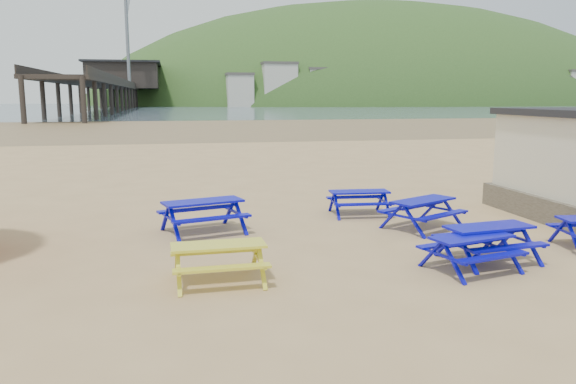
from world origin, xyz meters
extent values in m
plane|color=tan|center=(0.00, 0.00, 0.00)|extent=(400.00, 400.00, 0.00)
plane|color=olive|center=(0.00, 55.00, 0.00)|extent=(400.00, 400.00, 0.00)
plane|color=#4B5E6C|center=(0.00, 170.00, 0.01)|extent=(400.00, 400.00, 0.00)
cube|color=#0703B0|center=(-2.48, 1.51, 0.82)|extent=(2.17, 1.31, 0.06)
cube|color=#0703B0|center=(-2.67, 2.16, 0.51)|extent=(2.03, 0.82, 0.06)
cube|color=#0703B0|center=(-2.30, 0.86, 0.51)|extent=(2.03, 0.82, 0.06)
cube|color=#0703B0|center=(2.20, 2.81, 0.71)|extent=(1.79, 0.80, 0.05)
cube|color=#0703B0|center=(2.25, 3.38, 0.44)|extent=(1.75, 0.37, 0.05)
cube|color=#0703B0|center=(2.16, 2.23, 0.44)|extent=(1.75, 0.37, 0.05)
cube|color=#0703B0|center=(3.29, 0.78, 0.77)|extent=(2.03, 1.52, 0.05)
cube|color=#0703B0|center=(3.00, 1.35, 0.48)|extent=(1.82, 1.10, 0.05)
cube|color=#0703B0|center=(3.58, 0.21, 0.48)|extent=(1.82, 1.10, 0.05)
cube|color=#0703B0|center=(2.67, -2.83, 0.70)|extent=(1.83, 1.05, 0.05)
cube|color=#0703B0|center=(2.54, -2.27, 0.43)|extent=(1.73, 0.63, 0.05)
cube|color=#0703B0|center=(2.80, -3.39, 0.43)|extent=(1.73, 0.63, 0.05)
cube|color=#0703B0|center=(3.36, -2.32, 0.76)|extent=(1.95, 0.95, 0.05)
cube|color=#0703B0|center=(3.29, -1.70, 0.47)|extent=(1.89, 0.49, 0.05)
cube|color=#0703B0|center=(3.44, -2.94, 0.47)|extent=(1.89, 0.49, 0.05)
cube|color=gold|center=(-2.42, -2.50, 0.72)|extent=(1.80, 0.74, 0.05)
cube|color=gold|center=(-2.44, -1.90, 0.44)|extent=(1.78, 0.30, 0.05)
cube|color=gold|center=(-2.40, -3.09, 0.44)|extent=(1.78, 0.30, 0.05)
cube|color=black|center=(-18.00, 175.00, 6.00)|extent=(9.00, 220.00, 0.60)
cube|color=black|center=(-18.00, 186.00, 10.00)|extent=(22.00, 30.00, 8.00)
cube|color=black|center=(-18.00, 186.00, 14.30)|extent=(24.00, 32.00, 0.60)
cylinder|color=slate|center=(-15.00, 164.00, 20.00)|extent=(1.00, 1.00, 28.00)
cube|color=slate|center=(-15.00, 178.00, 33.00)|extent=(0.60, 25.63, 12.38)
ellipsoid|color=#2D4C1E|center=(90.00, 230.00, -10.00)|extent=(264.00, 144.00, 108.00)
camera|label=1|loc=(-3.22, -12.87, 3.51)|focal=35.00mm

